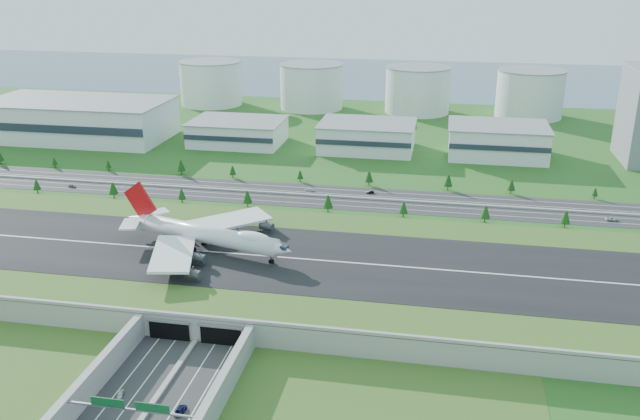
% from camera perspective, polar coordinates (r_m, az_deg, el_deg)
% --- Properties ---
extents(ground, '(1200.00, 1200.00, 0.00)m').
position_cam_1_polar(ground, '(262.38, -6.58, -5.35)').
color(ground, '#1F4F18').
rests_on(ground, ground).
extents(airfield_deck, '(520.00, 100.00, 9.20)m').
position_cam_1_polar(airfield_deck, '(260.56, -6.62, -4.54)').
color(airfield_deck, gray).
rests_on(airfield_deck, ground).
extents(sign_gantry_near, '(38.70, 0.70, 9.80)m').
position_cam_1_polar(sign_gantry_near, '(183.05, -15.67, -15.94)').
color(sign_gantry_near, gray).
rests_on(sign_gantry_near, ground).
extents(north_expressway, '(560.00, 36.00, 0.12)m').
position_cam_1_polar(north_expressway, '(347.40, -2.04, 1.30)').
color(north_expressway, '#28282B').
rests_on(north_expressway, ground).
extents(tree_row, '(506.99, 48.74, 8.48)m').
position_cam_1_polar(tree_row, '(342.05, -0.89, 1.84)').
color(tree_row, '#3D2819').
rests_on(tree_row, ground).
extents(hangar_west, '(120.00, 60.00, 25.00)m').
position_cam_1_polar(hangar_west, '(487.36, -19.67, 7.19)').
color(hangar_west, white).
rests_on(hangar_west, ground).
extents(hangar_mid_a, '(58.00, 42.00, 15.00)m').
position_cam_1_polar(hangar_mid_a, '(448.69, -6.92, 6.52)').
color(hangar_mid_a, white).
rests_on(hangar_mid_a, ground).
extents(hangar_mid_b, '(58.00, 42.00, 17.00)m').
position_cam_1_polar(hangar_mid_b, '(430.97, 3.99, 6.19)').
color(hangar_mid_b, white).
rests_on(hangar_mid_b, ground).
extents(hangar_mid_c, '(58.00, 42.00, 19.00)m').
position_cam_1_polar(hangar_mid_c, '(429.25, 14.71, 5.65)').
color(hangar_mid_c, white).
rests_on(hangar_mid_c, ground).
extents(fuel_tank_a, '(50.00, 50.00, 35.00)m').
position_cam_1_polar(fuel_tank_a, '(577.04, -9.17, 10.48)').
color(fuel_tank_a, silver).
rests_on(fuel_tank_a, ground).
extents(fuel_tank_b, '(50.00, 50.00, 35.00)m').
position_cam_1_polar(fuel_tank_b, '(554.44, -0.73, 10.34)').
color(fuel_tank_b, silver).
rests_on(fuel_tank_b, ground).
extents(fuel_tank_c, '(50.00, 50.00, 35.00)m').
position_cam_1_polar(fuel_tank_c, '(544.31, 8.22, 9.95)').
color(fuel_tank_c, silver).
rests_on(fuel_tank_c, ground).
extents(fuel_tank_d, '(50.00, 50.00, 35.00)m').
position_cam_1_polar(fuel_tank_d, '(547.35, 17.25, 9.32)').
color(fuel_tank_d, silver).
rests_on(fuel_tank_d, ground).
extents(bay_water, '(1200.00, 260.00, 0.06)m').
position_cam_1_polar(bay_water, '(718.08, 4.80, 11.13)').
color(bay_water, '#3D5875').
rests_on(bay_water, ground).
extents(boeing_747, '(74.43, 69.42, 23.55)m').
position_cam_1_polar(boeing_747, '(262.40, -9.58, -2.01)').
color(boeing_747, silver).
rests_on(boeing_747, airfield_deck).
extents(car_0, '(2.51, 4.18, 1.33)m').
position_cam_1_polar(car_0, '(200.57, -16.48, -14.65)').
color(car_0, silver).
rests_on(car_0, ground).
extents(car_2, '(2.54, 5.11, 1.39)m').
position_cam_1_polar(car_2, '(190.83, -11.68, -16.16)').
color(car_2, '#0A1136').
rests_on(car_2, ground).
extents(car_4, '(4.76, 2.82, 1.52)m').
position_cam_1_polar(car_4, '(381.44, -20.15, 1.91)').
color(car_4, slate).
rests_on(car_4, ground).
extents(car_5, '(4.38, 2.33, 1.37)m').
position_cam_1_polar(car_5, '(349.85, 4.24, 1.52)').
color(car_5, black).
rests_on(car_5, ground).
extents(car_6, '(6.01, 3.33, 1.59)m').
position_cam_1_polar(car_6, '(340.06, 23.35, -0.69)').
color(car_6, silver).
rests_on(car_6, ground).
extents(car_7, '(5.16, 2.96, 1.41)m').
position_cam_1_polar(car_7, '(352.77, -0.92, 1.74)').
color(car_7, white).
rests_on(car_7, ground).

